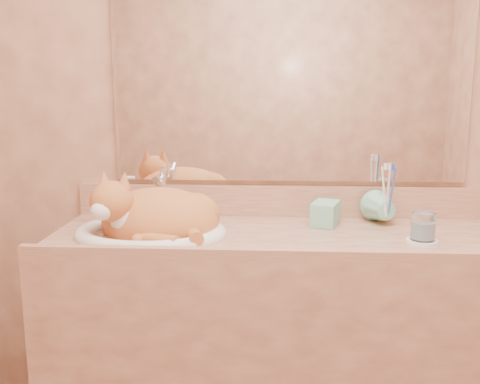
# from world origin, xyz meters

# --- Properties ---
(wall_back) EXTENTS (2.40, 0.02, 2.50)m
(wall_back) POSITION_xyz_m (0.00, 1.00, 1.25)
(wall_back) COLOR #915C42
(wall_back) RESTS_ON ground
(vanity_counter) EXTENTS (1.60, 0.55, 0.85)m
(vanity_counter) POSITION_xyz_m (0.00, 0.72, 0.42)
(vanity_counter) COLOR #905840
(vanity_counter) RESTS_ON floor
(mirror) EXTENTS (1.30, 0.02, 0.80)m
(mirror) POSITION_xyz_m (0.00, 0.99, 1.39)
(mirror) COLOR white
(mirror) RESTS_ON wall_back
(sink_basin) EXTENTS (0.57, 0.51, 0.16)m
(sink_basin) POSITION_xyz_m (-0.46, 0.70, 0.93)
(sink_basin) COLOR white
(sink_basin) RESTS_ON vanity_counter
(faucet) EXTENTS (0.07, 0.14, 0.18)m
(faucet) POSITION_xyz_m (-0.46, 0.90, 0.94)
(faucet) COLOR silver
(faucet) RESTS_ON vanity_counter
(cat) EXTENTS (0.47, 0.41, 0.23)m
(cat) POSITION_xyz_m (-0.46, 0.72, 0.92)
(cat) COLOR #B65D2A
(cat) RESTS_ON sink_basin
(soap_dispenser) EXTENTS (0.11, 0.11, 0.19)m
(soap_dispenser) POSITION_xyz_m (0.11, 0.81, 0.94)
(soap_dispenser) COLOR #7EC9AB
(soap_dispenser) RESTS_ON vanity_counter
(toothbrush_cup) EXTENTS (0.14, 0.14, 0.11)m
(toothbrush_cup) POSITION_xyz_m (0.35, 0.85, 0.90)
(toothbrush_cup) COLOR #7EC9AB
(toothbrush_cup) RESTS_ON vanity_counter
(toothbrushes) EXTENTS (0.04, 0.04, 0.23)m
(toothbrushes) POSITION_xyz_m (0.35, 0.85, 0.99)
(toothbrushes) COLOR white
(toothbrushes) RESTS_ON toothbrush_cup
(saucer) EXTENTS (0.10, 0.10, 0.01)m
(saucer) POSITION_xyz_m (0.42, 0.66, 0.85)
(saucer) COLOR white
(saucer) RESTS_ON vanity_counter
(water_glass) EXTENTS (0.08, 0.08, 0.09)m
(water_glass) POSITION_xyz_m (0.42, 0.66, 0.90)
(water_glass) COLOR white
(water_glass) RESTS_ON saucer
(lotion_bottle) EXTENTS (0.05, 0.05, 0.13)m
(lotion_bottle) POSITION_xyz_m (-0.64, 0.86, 0.91)
(lotion_bottle) COLOR white
(lotion_bottle) RESTS_ON vanity_counter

